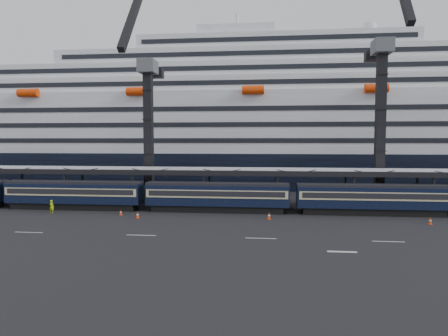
{
  "coord_description": "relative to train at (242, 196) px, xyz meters",
  "views": [
    {
      "loc": [
        -1.56,
        -42.47,
        9.56
      ],
      "look_at": [
        -7.08,
        10.0,
        5.88
      ],
      "focal_mm": 32.0,
      "sensor_mm": 36.0,
      "label": 1
    }
  ],
  "objects": [
    {
      "name": "ground",
      "position": [
        4.65,
        -10.0,
        -2.2
      ],
      "size": [
        260.0,
        260.0,
        0.0
      ],
      "primitive_type": "plane",
      "color": "black",
      "rests_on": "ground"
    },
    {
      "name": "canopy",
      "position": [
        4.65,
        4.0,
        3.05
      ],
      "size": [
        130.0,
        6.25,
        5.53
      ],
      "color": "gray",
      "rests_on": "ground"
    },
    {
      "name": "traffic_cone_c",
      "position": [
        -12.56,
        -5.4,
        -1.8
      ],
      "size": [
        0.41,
        0.41,
        0.82
      ],
      "color": "#EA3907",
      "rests_on": "ground"
    },
    {
      "name": "crane_dark_near",
      "position": [
        -15.35,
        8.59,
        9.73
      ],
      "size": [
        4.5,
        17.75,
        35.08
      ],
      "color": "#505258",
      "rests_on": "ground"
    },
    {
      "name": "worker",
      "position": [
        -24.8,
        -3.38,
        -1.33
      ],
      "size": [
        0.7,
        0.52,
        1.75
      ],
      "primitive_type": "imported",
      "rotation": [
        0.0,
        0.0,
        2.97
      ],
      "color": "#B3DC0B",
      "rests_on": "ground"
    },
    {
      "name": "train",
      "position": [
        0.0,
        0.0,
        0.0
      ],
      "size": [
        133.05,
        3.0,
        4.05
      ],
      "color": "black",
      "rests_on": "ground"
    },
    {
      "name": "crane_dark_mid",
      "position": [
        19.65,
        7.59,
        11.16
      ],
      "size": [
        4.5,
        18.24,
        39.64
      ],
      "color": "#505258",
      "rests_on": "ground"
    },
    {
      "name": "lane_markings",
      "position": [
        12.8,
        -15.23,
        -2.19
      ],
      "size": [
        111.0,
        4.27,
        0.02
      ],
      "color": "beige",
      "rests_on": "ground"
    },
    {
      "name": "traffic_cone_d",
      "position": [
        3.52,
        -4.41,
        -1.77
      ],
      "size": [
        0.44,
        0.44,
        0.87
      ],
      "color": "#EA3907",
      "rests_on": "ground"
    },
    {
      "name": "traffic_cone_b",
      "position": [
        -15.32,
        -3.72,
        -1.86
      ],
      "size": [
        0.35,
        0.35,
        0.7
      ],
      "color": "#EA3907",
      "rests_on": "ground"
    },
    {
      "name": "cruise_ship",
      "position": [
        3.57,
        35.99,
        10.14
      ],
      "size": [
        214.09,
        28.84,
        34.0
      ],
      "color": "black",
      "rests_on": "ground"
    },
    {
      "name": "traffic_cone_e",
      "position": [
        21.77,
        -5.42,
        -1.8
      ],
      "size": [
        0.41,
        0.41,
        0.81
      ],
      "color": "#EA3907",
      "rests_on": "ground"
    }
  ]
}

